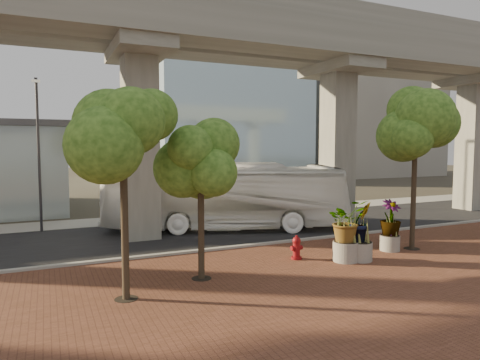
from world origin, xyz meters
name	(u,v)px	position (x,y,z in m)	size (l,w,h in m)	color
ground	(266,236)	(0.00, 0.00, 0.00)	(160.00, 160.00, 0.00)	#343026
brick_plaza	(373,278)	(0.00, -8.00, 0.03)	(70.00, 13.00, 0.06)	brown
asphalt_road	(249,229)	(0.00, 2.00, 0.02)	(90.00, 8.00, 0.04)	black
curb_strip	(285,242)	(0.00, -2.00, 0.08)	(70.00, 0.25, 0.16)	#9F9C94
far_sidewalk	(214,214)	(0.00, 7.50, 0.03)	(90.00, 3.00, 0.06)	#9F9C94
transit_viaduct	(249,98)	(0.00, 2.00, 7.29)	(72.00, 5.60, 12.40)	#99968B
midrise_block	(369,101)	(38.00, 36.00, 12.00)	(18.00, 16.00, 24.00)	#9B978C
transit_bus	(226,197)	(-1.28, 2.31, 1.84)	(3.10, 13.21, 3.68)	white
fire_hydrant	(296,248)	(-1.12, -4.78, 0.53)	(0.49, 0.44, 0.97)	maroon
planter_front	(346,224)	(0.50, -5.87, 1.57)	(2.26, 2.26, 2.48)	gray
planter_right	(390,220)	(3.40, -5.26, 1.42)	(2.11, 2.11, 2.25)	#9A958B
planter_left	(361,225)	(1.10, -6.02, 1.51)	(2.17, 2.17, 2.38)	gray
street_tree_far_west	(123,131)	(-8.23, -6.57, 5.10)	(3.63, 3.63, 6.72)	#413325
street_tree_near_west	(201,161)	(-5.50, -5.61, 4.17)	(3.54, 3.54, 5.74)	#413325
street_tree_near_east	(416,129)	(4.54, -5.43, 5.39)	(4.01, 4.01, 7.18)	#413325
streetlamp_west	(38,145)	(-10.63, 5.75, 4.72)	(0.40, 1.17, 8.08)	#313035
streetlamp_east	(324,144)	(8.65, 7.11, 4.80)	(0.41, 1.19, 8.22)	#2F2F34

